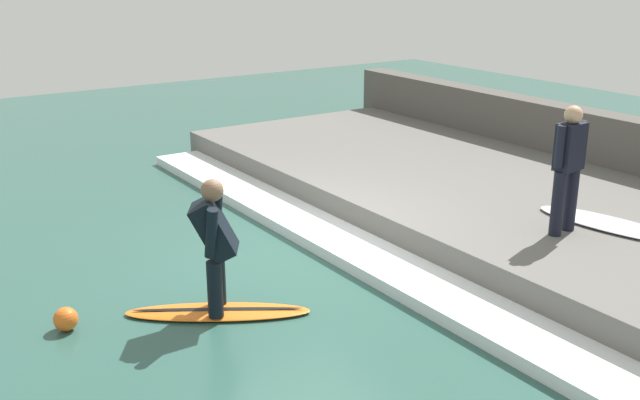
{
  "coord_description": "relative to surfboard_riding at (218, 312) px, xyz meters",
  "views": [
    {
      "loc": [
        -4.78,
        -7.56,
        3.68
      ],
      "look_at": [
        0.32,
        0.0,
        0.7
      ],
      "focal_mm": 42.0,
      "sensor_mm": 36.0,
      "label": 1
    }
  ],
  "objects": [
    {
      "name": "ground_plane",
      "position": [
        1.62,
        0.91,
        -0.03
      ],
      "size": [
        28.0,
        28.0,
        0.0
      ],
      "primitive_type": "plane",
      "color": "#2D564C"
    },
    {
      "name": "concrete_ledge",
      "position": [
        4.84,
        0.91,
        0.2
      ],
      "size": [
        4.4,
        11.04,
        0.47
      ],
      "primitive_type": "cube",
      "color": "#66635E",
      "rests_on": "ground_plane"
    },
    {
      "name": "back_wall",
      "position": [
        7.29,
        0.91,
        0.6
      ],
      "size": [
        0.5,
        11.59,
        1.27
      ],
      "primitive_type": "cube",
      "color": "#544F49",
      "rests_on": "ground_plane"
    },
    {
      "name": "wave_foam_crest",
      "position": [
        2.22,
        0.91,
        0.04
      ],
      "size": [
        0.83,
        10.49,
        0.15
      ],
      "primitive_type": "cube",
      "color": "white",
      "rests_on": "ground_plane"
    },
    {
      "name": "surfboard_riding",
      "position": [
        0.0,
        0.0,
        0.0
      ],
      "size": [
        1.93,
        1.45,
        0.07
      ],
      "color": "orange",
      "rests_on": "ground_plane"
    },
    {
      "name": "surfer_riding",
      "position": [
        0.0,
        -0.0,
        0.84
      ],
      "size": [
        0.62,
        0.62,
        1.46
      ],
      "color": "black",
      "rests_on": "surfboard_riding"
    },
    {
      "name": "surfer_waiting_near",
      "position": [
        4.07,
        -1.2,
        1.32
      ],
      "size": [
        0.52,
        0.25,
        1.57
      ],
      "color": "black",
      "rests_on": "concrete_ledge"
    },
    {
      "name": "surfboard_waiting_near",
      "position": [
        4.75,
        -1.39,
        0.46
      ],
      "size": [
        0.89,
        1.97,
        0.06
      ],
      "color": "silver",
      "rests_on": "concrete_ledge"
    },
    {
      "name": "marker_buoy",
      "position": [
        -1.46,
        0.55,
        0.1
      ],
      "size": [
        0.25,
        0.25,
        0.25
      ],
      "primitive_type": "sphere",
      "color": "orange",
      "rests_on": "ground_plane"
    }
  ]
}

